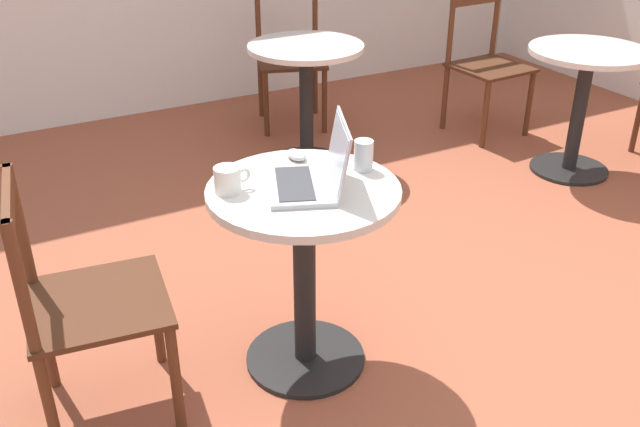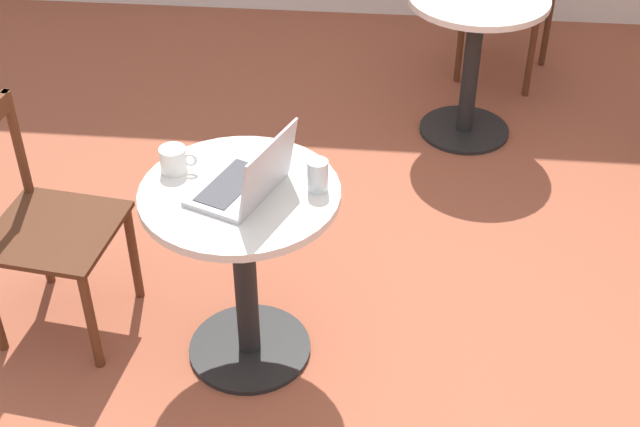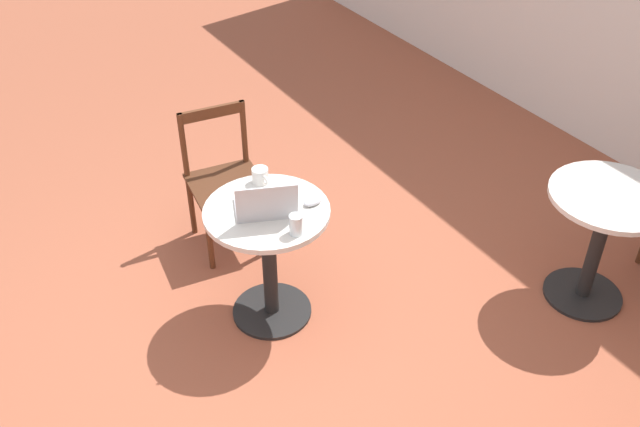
% 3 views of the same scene
% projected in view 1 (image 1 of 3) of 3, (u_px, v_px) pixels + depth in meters
% --- Properties ---
extents(ground_plane, '(16.00, 16.00, 0.00)m').
position_uv_depth(ground_plane, '(420.00, 361.00, 2.72)').
color(ground_plane, '#9E5138').
extents(cafe_table_near, '(0.66, 0.66, 0.73)m').
position_uv_depth(cafe_table_near, '(304.00, 245.00, 2.49)').
color(cafe_table_near, black).
rests_on(cafe_table_near, ground_plane).
extents(cafe_table_mid, '(0.66, 0.66, 0.73)m').
position_uv_depth(cafe_table_mid, '(583.00, 88.00, 4.01)').
color(cafe_table_mid, black).
rests_on(cafe_table_mid, ground_plane).
extents(cafe_table_far, '(0.66, 0.66, 0.73)m').
position_uv_depth(cafe_table_far, '(306.00, 83.00, 4.10)').
color(cafe_table_far, black).
rests_on(cafe_table_far, ground_plane).
extents(chair_near_left, '(0.49, 0.49, 0.88)m').
position_uv_depth(chair_near_left, '(84.00, 305.00, 2.28)').
color(chair_near_left, '#562D19').
rests_on(chair_near_left, ground_plane).
extents(chair_mid_back, '(0.46, 0.46, 0.88)m').
position_uv_depth(chair_mid_back, '(486.00, 65.00, 4.63)').
color(chair_mid_back, '#562D19').
rests_on(chair_mid_back, ground_plane).
extents(chair_far_back, '(0.55, 0.55, 0.88)m').
position_uv_depth(chair_far_back, '(290.00, 59.00, 4.76)').
color(chair_far_back, '#562D19').
rests_on(chair_far_back, ground_plane).
extents(laptop, '(0.35, 0.38, 0.23)m').
position_uv_depth(laptop, '(313.00, 175.00, 2.36)').
color(laptop, '#B7B7BC').
rests_on(laptop, cafe_table_near).
extents(mouse, '(0.06, 0.10, 0.03)m').
position_uv_depth(mouse, '(296.00, 155.00, 2.58)').
color(mouse, '#B7B7BC').
rests_on(mouse, cafe_table_near).
extents(mug, '(0.13, 0.09, 0.09)m').
position_uv_depth(mug, '(228.00, 180.00, 2.33)').
color(mug, silver).
rests_on(mug, cafe_table_near).
extents(drinking_glass, '(0.07, 0.07, 0.11)m').
position_uv_depth(drinking_glass, '(364.00, 155.00, 2.48)').
color(drinking_glass, silver).
rests_on(drinking_glass, cafe_table_near).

